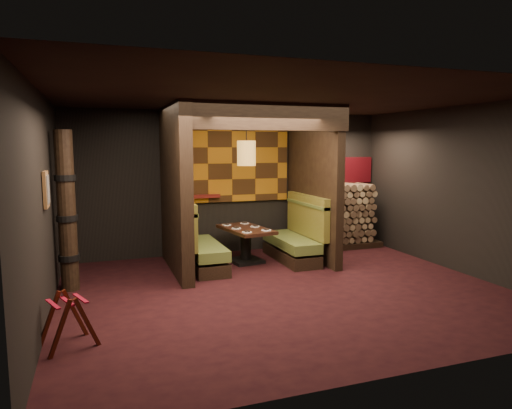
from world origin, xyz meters
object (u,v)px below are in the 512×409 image
at_px(luggage_rack, 68,319).
at_px(pendant_lamp, 246,153).
at_px(booth_bench_right, 296,239).
at_px(booth_bench_left, 198,246).
at_px(dining_table, 246,240).
at_px(totem_column, 67,212).
at_px(firewood_stack, 340,216).

bearing_deg(luggage_rack, pendant_lamp, 43.15).
distance_m(booth_bench_right, pendant_lamp, 1.90).
xyz_separation_m(booth_bench_left, dining_table, (0.93, 0.14, 0.02)).
height_order(dining_table, totem_column, totem_column).
distance_m(dining_table, totem_column, 3.19).
distance_m(booth_bench_left, booth_bench_right, 1.89).
bearing_deg(booth_bench_left, firewood_stack, 12.17).
relative_size(dining_table, luggage_rack, 1.96).
height_order(booth_bench_right, pendant_lamp, pendant_lamp).
height_order(dining_table, luggage_rack, dining_table).
height_order(pendant_lamp, firewood_stack, pendant_lamp).
xyz_separation_m(pendant_lamp, totem_column, (-3.02, -0.64, -0.85)).
bearing_deg(dining_table, firewood_stack, 13.51).
xyz_separation_m(dining_table, luggage_rack, (-2.94, -2.81, -0.12)).
distance_m(booth_bench_right, firewood_stack, 1.55).
relative_size(pendant_lamp, luggage_rack, 1.53).
height_order(booth_bench_left, pendant_lamp, pendant_lamp).
bearing_deg(luggage_rack, booth_bench_left, 52.97).
xyz_separation_m(booth_bench_left, pendant_lamp, (0.93, 0.09, 1.64)).
height_order(pendant_lamp, luggage_rack, pendant_lamp).
xyz_separation_m(booth_bench_right, firewood_stack, (1.35, 0.70, 0.28)).
distance_m(booth_bench_left, totem_column, 2.30).
relative_size(booth_bench_left, totem_column, 0.67).
height_order(totem_column, firewood_stack, totem_column).
relative_size(dining_table, pendant_lamp, 1.28).
relative_size(luggage_rack, firewood_stack, 0.39).
xyz_separation_m(dining_table, pendant_lamp, (0.00, -0.05, 1.61)).
height_order(luggage_rack, totem_column, totem_column).
relative_size(dining_table, totem_column, 0.56).
height_order(booth_bench_right, totem_column, totem_column).
bearing_deg(pendant_lamp, luggage_rack, -136.85).
distance_m(luggage_rack, firewood_stack, 6.25).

